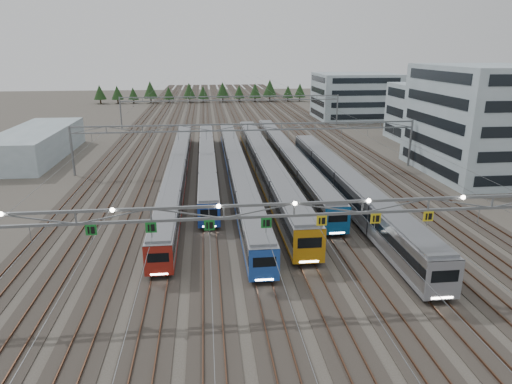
{
  "coord_description": "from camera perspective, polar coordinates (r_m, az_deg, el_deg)",
  "views": [
    {
      "loc": [
        -6.78,
        -33.59,
        19.53
      ],
      "look_at": [
        -1.19,
        16.91,
        3.5
      ],
      "focal_mm": 32.0,
      "sensor_mm": 36.0,
      "label": 1
    }
  ],
  "objects": [
    {
      "name": "train_a",
      "position": [
        70.64,
        -9.76,
        2.82
      ],
      "size": [
        2.57,
        63.73,
        3.34
      ],
      "color": "black",
      "rests_on": "ground"
    },
    {
      "name": "treeline",
      "position": [
        177.16,
        -2.41,
        12.54
      ],
      "size": [
        106.4,
        5.6,
        7.02
      ],
      "color": "#332114",
      "rests_on": "ground"
    },
    {
      "name": "train_b",
      "position": [
        75.58,
        -6.14,
        3.92
      ],
      "size": [
        2.55,
        52.62,
        3.31
      ],
      "color": "black",
      "rests_on": "ground"
    },
    {
      "name": "depot_bldg_north",
      "position": [
        137.24,
        12.25,
        11.63
      ],
      "size": [
        22.0,
        18.0,
        12.77
      ],
      "primitive_type": "cube",
      "color": "#8FA4AB",
      "rests_on": "ground"
    },
    {
      "name": "gantry_near",
      "position": [
        36.34,
        4.75,
        -2.57
      ],
      "size": [
        56.36,
        0.61,
        8.08
      ],
      "color": "slate",
      "rests_on": "ground"
    },
    {
      "name": "train_d",
      "position": [
        71.45,
        1.13,
        3.5
      ],
      "size": [
        3.05,
        63.12,
        3.98
      ],
      "color": "black",
      "rests_on": "ground"
    },
    {
      "name": "depot_bldg_mid",
      "position": [
        106.97,
        20.91,
        9.17
      ],
      "size": [
        14.0,
        16.0,
        12.23
      ],
      "primitive_type": "cube",
      "color": "#8FA4AB",
      "rests_on": "ground"
    },
    {
      "name": "train_f",
      "position": [
        61.39,
        11.03,
        0.82
      ],
      "size": [
        3.05,
        52.61,
        3.98
      ],
      "color": "black",
      "rests_on": "ground"
    },
    {
      "name": "gantry_far",
      "position": [
        119.51,
        -3.09,
        11.17
      ],
      "size": [
        56.36,
        0.36,
        8.0
      ],
      "color": "slate",
      "rests_on": "ground"
    },
    {
      "name": "train_e",
      "position": [
        77.04,
        3.97,
        4.37
      ],
      "size": [
        2.81,
        60.33,
        3.65
      ],
      "color": "black",
      "rests_on": "ground"
    },
    {
      "name": "ground",
      "position": [
        39.44,
        4.52,
        -12.23
      ],
      "size": [
        400.0,
        400.0,
        0.0
      ],
      "primitive_type": "plane",
      "color": "#47423A",
      "rests_on": "ground"
    },
    {
      "name": "gantry_mid",
      "position": [
        75.06,
        -1.05,
        7.42
      ],
      "size": [
        56.36,
        0.36,
        8.0
      ],
      "color": "slate",
      "rests_on": "ground"
    },
    {
      "name": "west_shed",
      "position": [
        94.57,
        -25.74,
        5.48
      ],
      "size": [
        10.0,
        30.0,
        5.27
      ],
      "primitive_type": "cube",
      "color": "#8FA4AB",
      "rests_on": "ground"
    },
    {
      "name": "depot_bldg_south",
      "position": [
        81.99,
        26.84,
        7.95
      ],
      "size": [
        18.0,
        22.0,
        17.1
      ],
      "primitive_type": "cube",
      "color": "#8FA4AB",
      "rests_on": "ground"
    },
    {
      "name": "track_bed",
      "position": [
        134.97,
        -3.43,
        9.8
      ],
      "size": [
        54.0,
        260.0,
        5.42
      ],
      "color": "#2D2823",
      "rests_on": "ground"
    },
    {
      "name": "train_c",
      "position": [
        69.47,
        -2.38,
        2.88
      ],
      "size": [
        2.69,
        65.43,
        3.49
      ],
      "color": "black",
      "rests_on": "ground"
    }
  ]
}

